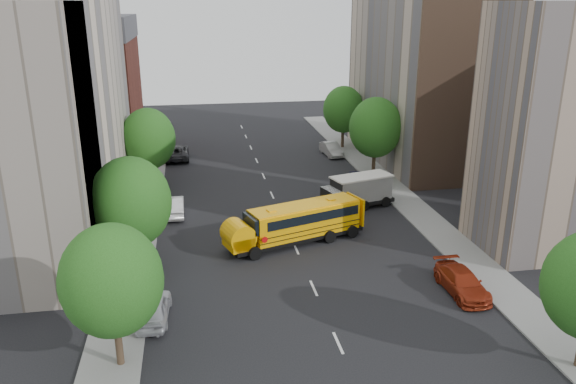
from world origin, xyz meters
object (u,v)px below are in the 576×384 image
object	(u,v)px
street_tree_0	(112,281)
parked_car_1	(174,206)
street_tree_2	(148,139)
parked_car_5	(331,149)
street_tree_1	(131,202)
school_bus	(295,222)
parked_car_4	(360,179)
safari_truck	(357,191)
street_tree_4	(375,128)
parked_car_3	(462,282)
street_tree_5	(343,110)
parked_car_0	(154,308)
parked_car_2	(177,152)

from	to	relation	value
street_tree_0	parked_car_1	bearing A→B (deg)	83.86
street_tree_2	parked_car_1	world-z (taller)	street_tree_2
parked_car_1	parked_car_5	size ratio (longest dim) A/B	1.02
street_tree_1	parked_car_1	bearing A→B (deg)	78.11
school_bus	street_tree_1	bearing A→B (deg)	177.01
parked_car_1	parked_car_4	distance (m)	18.28
safari_truck	parked_car_1	world-z (taller)	safari_truck
street_tree_2	parked_car_4	distance (m)	20.40
street_tree_4	parked_car_3	size ratio (longest dim) A/B	1.64
street_tree_5	parked_car_5	world-z (taller)	street_tree_5
parked_car_0	street_tree_0	bearing A→B (deg)	74.31
parked_car_4	parked_car_1	bearing A→B (deg)	-164.86
street_tree_0	street_tree_1	xyz separation A→B (m)	(0.00, 10.00, 0.31)
parked_car_3	parked_car_4	size ratio (longest dim) A/B	1.31
street_tree_2	parked_car_3	world-z (taller)	street_tree_2
parked_car_2	school_bus	bearing A→B (deg)	108.59
safari_truck	street_tree_0	bearing A→B (deg)	-148.29
school_bus	parked_car_0	bearing A→B (deg)	-155.38
school_bus	parked_car_5	distance (m)	25.24
street_tree_5	safari_truck	size ratio (longest dim) A/B	1.08
street_tree_5	parked_car_4	bearing A→B (deg)	-98.57
school_bus	parked_car_3	xyz separation A→B (m)	(8.70, -9.16, -0.92)
safari_truck	school_bus	bearing A→B (deg)	-151.82
parked_car_4	school_bus	bearing A→B (deg)	-125.80
street_tree_1	parked_car_4	xyz separation A→B (m)	(19.80, 15.41, -4.31)
school_bus	safari_truck	size ratio (longest dim) A/B	1.53
street_tree_1	street_tree_0	bearing A→B (deg)	-90.00
parked_car_2	parked_car_4	xyz separation A→B (m)	(17.60, -12.83, -0.15)
street_tree_0	street_tree_5	distance (m)	45.65
parked_car_3	street_tree_0	bearing A→B (deg)	-169.15
street_tree_4	parked_car_2	bearing A→B (deg)	152.66
safari_truck	parked_car_5	xyz separation A→B (m)	(2.06, 17.21, -0.73)
street_tree_1	safari_truck	world-z (taller)	street_tree_1
parked_car_0	parked_car_5	distance (m)	37.58
street_tree_1	street_tree_4	xyz separation A→B (m)	(22.00, 18.00, 0.12)
school_bus	street_tree_4	bearing A→B (deg)	35.34
parked_car_2	parked_car_4	distance (m)	21.78
parked_car_1	parked_car_5	world-z (taller)	parked_car_1
street_tree_1	parked_car_5	distance (m)	33.55
street_tree_5	safari_truck	world-z (taller)	street_tree_5
safari_truck	street_tree_1	bearing A→B (deg)	-167.77
parked_car_1	parked_car_3	bearing A→B (deg)	136.17
street_tree_0	parked_car_1	distance (m)	20.93
street_tree_2	parked_car_2	size ratio (longest dim) A/B	1.35
street_tree_4	parked_car_2	size ratio (longest dim) A/B	1.42
street_tree_1	school_bus	xyz separation A→B (m)	(11.10, 3.08, -3.31)
street_tree_2	safari_truck	bearing A→B (deg)	-25.47
street_tree_1	parked_car_0	distance (m)	7.47
street_tree_1	parked_car_2	bearing A→B (deg)	85.55
street_tree_4	parked_car_0	bearing A→B (deg)	-130.63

